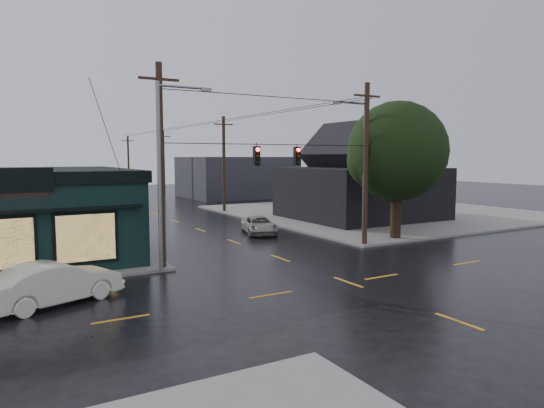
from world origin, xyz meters
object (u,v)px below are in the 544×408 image
utility_pole_nw (163,270)px  utility_pole_ne (364,246)px  corner_tree (397,151)px  sedan_cream (55,283)px  suv_silver (259,225)px

utility_pole_nw → utility_pole_ne: bearing=0.0°
corner_tree → sedan_cream: corner_tree is taller
corner_tree → utility_pole_nw: 17.44m
utility_pole_nw → suv_silver: utility_pole_nw is taller
utility_pole_nw → utility_pole_ne: size_ratio=1.00×
corner_tree → suv_silver: (-6.78, 6.91, -5.35)m
sedan_cream → utility_pole_nw: bearing=-77.6°
utility_pole_nw → sedan_cream: bearing=-146.6°
utility_pole_ne → corner_tree: bearing=12.6°
utility_pole_ne → suv_silver: (-3.42, 7.66, 0.63)m
sedan_cream → suv_silver: 18.56m
utility_pole_ne → utility_pole_nw: bearing=180.0°
suv_silver → utility_pole_ne: bearing=-49.8°
corner_tree → sedan_cream: bearing=-168.9°
sedan_cream → suv_silver: (14.85, 11.14, -0.19)m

